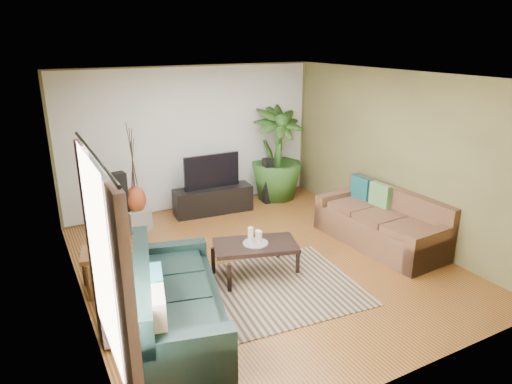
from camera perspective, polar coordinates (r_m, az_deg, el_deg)
floor at (r=6.86m, az=0.80°, el=-8.80°), size 5.50×5.50×0.00m
ceiling at (r=6.10m, az=0.91°, el=14.28°), size 5.50×5.50×0.00m
wall_back at (r=8.78m, az=-7.91°, el=6.61°), size 5.00×0.00×5.00m
wall_front at (r=4.32m, az=18.93°, el=-7.42°), size 5.00×0.00×5.00m
wall_left at (r=5.64m, az=-21.97°, el=-1.57°), size 0.00×5.50×5.50m
wall_right at (r=7.83m, az=17.13°, el=4.45°), size 0.00×5.50×5.50m
backwall_panel at (r=8.77m, az=-7.89°, el=6.60°), size 4.90×0.00×4.90m
window_pane at (r=4.15m, az=-19.01°, el=-7.76°), size 0.00×1.80×1.80m
curtain_near at (r=3.64m, az=-15.64°, el=-16.01°), size 0.08×0.35×2.20m
curtain_far at (r=4.94m, az=-19.65°, el=-6.69°), size 0.08×0.35×2.20m
curtain_rod at (r=3.86m, az=-19.69°, el=4.44°), size 0.03×1.90×0.03m
sofa_left at (r=5.36m, az=-9.74°, el=-12.48°), size 1.42×2.32×0.85m
sofa_right at (r=7.55m, az=15.33°, el=-3.29°), size 1.10×2.20×0.85m
area_rug at (r=6.15m, az=0.62°, el=-12.27°), size 2.72×2.04×0.01m
coffee_table at (r=6.46m, az=-0.06°, el=-8.33°), size 1.27×0.94×0.47m
candle_tray at (r=6.36m, az=-0.06°, el=-6.40°), size 0.35×0.35×0.02m
candle_tall at (r=6.31m, az=-0.68°, el=-5.41°), size 0.07×0.07×0.23m
candle_mid at (r=6.30m, az=0.43°, el=-5.68°), size 0.07×0.07×0.18m
candle_short at (r=6.40m, az=0.24°, el=-5.42°), size 0.07×0.07×0.15m
tv_stand at (r=8.69m, az=-5.38°, el=-1.00°), size 1.51×0.57×0.49m
television at (r=8.53m, az=-5.55°, el=2.61°), size 1.08×0.06×0.64m
speaker_left at (r=8.01m, az=-16.45°, el=-1.31°), size 0.22×0.23×1.06m
speaker_right at (r=9.10m, az=1.45°, el=1.40°), size 0.17×0.18×0.92m
potted_plant at (r=9.25m, az=2.58°, el=4.79°), size 1.08×1.08×1.88m
plant_pot at (r=9.48m, az=2.51°, el=0.06°), size 0.35×0.35×0.27m
pedestal at (r=8.17m, az=-14.59°, el=-3.32°), size 0.44×0.44×0.38m
vase at (r=8.04m, az=-14.80°, el=-0.93°), size 0.35×0.35×0.48m
side_table at (r=6.41m, az=-18.47°, el=-9.20°), size 0.62×0.62×0.55m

